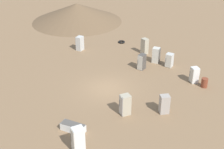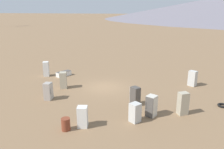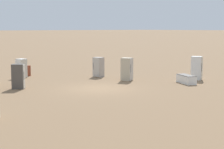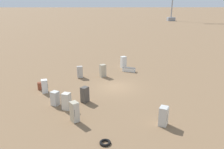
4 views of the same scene
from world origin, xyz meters
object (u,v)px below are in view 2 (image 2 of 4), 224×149
Objects in this scene: scrap_tire at (223,105)px; discarded_fridge_6 at (151,106)px; discarded_fridge_5 at (63,80)px; discarded_fridge_7 at (48,91)px; discarded_fridge_0 at (83,117)px; discarded_fridge_9 at (135,112)px; discarded_fridge_8 at (64,74)px; rusty_barrel at (66,124)px; discarded_fridge_3 at (135,96)px; discarded_fridge_1 at (183,103)px; discarded_fridge_4 at (46,69)px; discarded_fridge_2 at (193,78)px.

discarded_fridge_6 is at bearing 123.77° from scrap_tire.
discarded_fridge_5 is 1.08× the size of discarded_fridge_7.
discarded_fridge_0 is at bearing 45.32° from discarded_fridge_7.
scrap_tire is (4.83, -6.32, -0.61)m from discarded_fridge_9.
discarded_fridge_7 reaches higher than discarded_fridge_0.
discarded_fridge_9 reaches higher than scrap_tire.
discarded_fridge_5 reaches higher than scrap_tire.
discarded_fridge_7 is at bearing -110.57° from discarded_fridge_5.
rusty_barrel is at bearing 144.93° from discarded_fridge_8.
discarded_fridge_3 reaches higher than discarded_fridge_8.
discarded_fridge_1 is at bearing -23.56° from discarded_fridge_9.
discarded_fridge_6 is at bearing 19.12° from discarded_fridge_0.
discarded_fridge_1 is 11.39m from discarded_fridge_7.
rusty_barrel is at bearing 153.19° from discarded_fridge_9.
discarded_fridge_3 is 1.94× the size of scrap_tire.
discarded_fridge_6 is (3.08, -4.15, 0.07)m from discarded_fridge_0.
discarded_fridge_0 is 0.94× the size of discarded_fridge_3.
discarded_fridge_1 is at bearing -133.68° from discarded_fridge_6.
discarded_fridge_3 is 0.94× the size of discarded_fridge_5.
discarded_fridge_3 is 6.42m from rusty_barrel.
scrap_tire is (-2.80, -19.00, -0.79)m from discarded_fridge_4.
rusty_barrel is at bearing -95.98° from discarded_fridge_2.
discarded_fridge_2 reaches higher than discarded_fridge_0.
discarded_fridge_3 reaches higher than discarded_fridge_0.
discarded_fridge_2 is 1.97× the size of scrap_tire.
discarded_fridge_0 is at bearing 150.11° from discarded_fridge_8.
discarded_fridge_1 is 8.76m from rusty_barrel.
discarded_fridge_2 is 8.15m from discarded_fridge_3.
discarded_fridge_9 reaches higher than discarded_fridge_8.
discarded_fridge_2 is at bearing -151.48° from discarded_fridge_8.
discarded_fridge_8 is (0.64, -1.99, -0.59)m from discarded_fridge_4.
discarded_fridge_7 is at bearing -81.91° from discarded_fridge_4.
discarded_fridge_2 reaches higher than scrap_tire.
discarded_fridge_9 is at bearing -57.35° from rusty_barrel.
discarded_fridge_5 reaches higher than discarded_fridge_2.
discarded_fridge_2 is 0.91× the size of discarded_fridge_4.
discarded_fridge_8 is (5.96, 13.86, -0.58)m from discarded_fridge_1.
discarded_fridge_6 reaches higher than scrap_tire.
discarded_fridge_6 is 1.57m from discarded_fridge_9.
discarded_fridge_0 is 0.84× the size of discarded_fridge_4.
discarded_fridge_2 is 13.41m from discarded_fridge_5.
discarded_fridge_0 is at bearing 150.53° from discarded_fridge_9.
discarded_fridge_2 is 0.96× the size of discarded_fridge_5.
discarded_fridge_8 is (7.02, 11.64, -0.52)m from discarded_fridge_6.
discarded_fridge_2 reaches higher than discarded_fridge_3.
discarded_fridge_3 is at bearing -133.59° from discarded_fridge_1.
discarded_fridge_0 reaches higher than rusty_barrel.
discarded_fridge_0 is 1.74× the size of rusty_barrel.
discarded_fridge_1 is at bearing 15.54° from discarded_fridge_0.
discarded_fridge_6 reaches higher than discarded_fridge_8.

